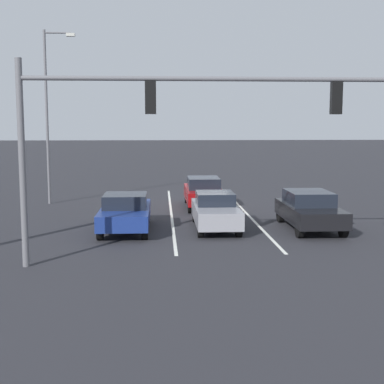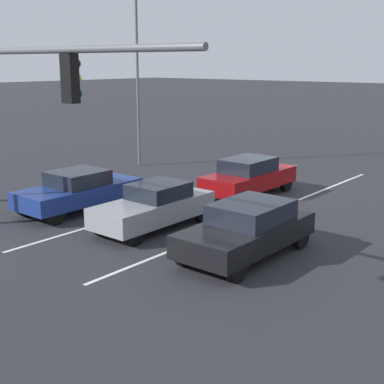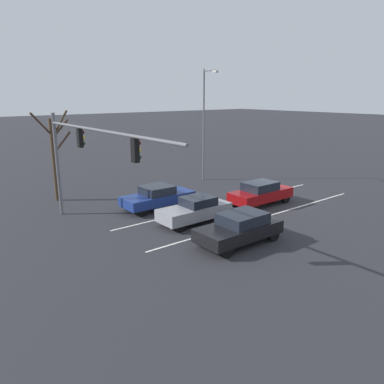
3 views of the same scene
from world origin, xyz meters
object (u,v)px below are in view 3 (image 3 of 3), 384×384
at_px(car_gray_midlane_front, 195,210).
at_px(traffic_signal_gantry, 83,149).
at_px(car_black_leftlane_front, 240,228).
at_px(bare_tree_near, 55,154).
at_px(street_lamp_right_shoulder, 205,119).
at_px(car_navy_rightlane_front, 158,197).
at_px(car_maroon_midlane_second, 261,193).

height_order(car_gray_midlane_front, traffic_signal_gantry, traffic_signal_gantry).
height_order(car_black_leftlane_front, traffic_signal_gantry, traffic_signal_gantry).
height_order(car_black_leftlane_front, car_gray_midlane_front, car_black_leftlane_front).
xyz_separation_m(car_black_leftlane_front, bare_tree_near, (13.22, 4.29, 2.44)).
relative_size(car_gray_midlane_front, bare_tree_near, 0.71).
bearing_deg(car_black_leftlane_front, car_gray_midlane_front, -3.95).
distance_m(car_black_leftlane_front, car_gray_midlane_front, 3.80).
relative_size(car_gray_midlane_front, street_lamp_right_shoulder, 0.48).
bearing_deg(street_lamp_right_shoulder, car_gray_midlane_front, 137.08).
bearing_deg(car_navy_rightlane_front, car_black_leftlane_front, 179.33).
xyz_separation_m(car_navy_rightlane_front, traffic_signal_gantry, (-1.46, 5.29, 3.72)).
bearing_deg(car_gray_midlane_front, street_lamp_right_shoulder, -42.92).
relative_size(car_navy_rightlane_front, traffic_signal_gantry, 0.37).
relative_size(car_black_leftlane_front, car_navy_rightlane_front, 0.95).
height_order(car_gray_midlane_front, street_lamp_right_shoulder, street_lamp_right_shoulder).
bearing_deg(car_maroon_midlane_second, car_black_leftlane_front, 123.31).
height_order(car_navy_rightlane_front, car_maroon_midlane_second, car_maroon_midlane_second).
xyz_separation_m(car_maroon_midlane_second, bare_tree_near, (9.38, 10.13, 2.43)).
bearing_deg(street_lamp_right_shoulder, car_black_leftlane_front, 146.84).
bearing_deg(car_black_leftlane_front, car_navy_rightlane_front, -0.67).
height_order(car_black_leftlane_front, car_maroon_midlane_second, car_maroon_midlane_second).
bearing_deg(street_lamp_right_shoulder, traffic_signal_gantry, 114.40).
height_order(car_black_leftlane_front, car_navy_rightlane_front, car_black_leftlane_front).
bearing_deg(traffic_signal_gantry, bare_tree_near, -7.18).
height_order(car_black_leftlane_front, bare_tree_near, bare_tree_near).
xyz_separation_m(car_navy_rightlane_front, bare_tree_near, (5.81, 4.37, 2.48)).
relative_size(car_black_leftlane_front, traffic_signal_gantry, 0.35).
distance_m(car_black_leftlane_front, car_maroon_midlane_second, 6.99).
xyz_separation_m(car_gray_midlane_front, traffic_signal_gantry, (2.16, 5.46, 3.74)).
xyz_separation_m(car_gray_midlane_front, street_lamp_right_shoulder, (8.01, -7.45, 4.38)).
relative_size(street_lamp_right_shoulder, bare_tree_near, 1.49).
bearing_deg(car_black_leftlane_front, bare_tree_near, 17.96).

